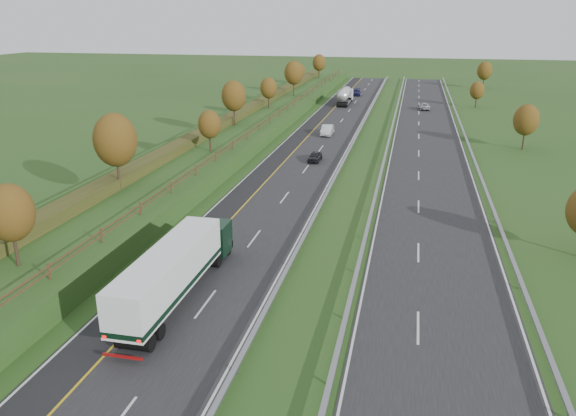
{
  "coord_description": "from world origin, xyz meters",
  "views": [
    {
      "loc": [
        13.96,
        -20.64,
        18.39
      ],
      "look_at": [
        3.73,
        25.52,
        2.2
      ],
      "focal_mm": 35.0,
      "sensor_mm": 36.0,
      "label": 1
    }
  ],
  "objects_px": {
    "car_dark_near": "(315,156)",
    "car_small_far": "(357,92)",
    "car_oncoming": "(424,106)",
    "box_lorry": "(176,269)",
    "car_silver_mid": "(327,130)",
    "road_tanker": "(345,96)"
  },
  "relations": [
    {
      "from": "road_tanker",
      "to": "car_silver_mid",
      "type": "xyz_separation_m",
      "value": [
        1.37,
        -34.74,
        -1.02
      ]
    },
    {
      "from": "car_silver_mid",
      "to": "car_small_far",
      "type": "distance_m",
      "value": 49.53
    },
    {
      "from": "box_lorry",
      "to": "road_tanker",
      "type": "xyz_separation_m",
      "value": [
        0.05,
        92.65,
        -0.47
      ]
    },
    {
      "from": "car_dark_near",
      "to": "car_small_far",
      "type": "distance_m",
      "value": 67.31
    },
    {
      "from": "car_small_far",
      "to": "car_oncoming",
      "type": "xyz_separation_m",
      "value": [
        15.97,
        -19.03,
        -0.07
      ]
    },
    {
      "from": "car_silver_mid",
      "to": "car_small_far",
      "type": "relative_size",
      "value": 0.96
    },
    {
      "from": "box_lorry",
      "to": "road_tanker",
      "type": "height_order",
      "value": "box_lorry"
    },
    {
      "from": "car_dark_near",
      "to": "car_oncoming",
      "type": "height_order",
      "value": "car_oncoming"
    },
    {
      "from": "car_small_far",
      "to": "road_tanker",
      "type": "bearing_deg",
      "value": -99.63
    },
    {
      "from": "car_dark_near",
      "to": "car_silver_mid",
      "type": "distance_m",
      "value": 17.8
    },
    {
      "from": "road_tanker",
      "to": "car_small_far",
      "type": "distance_m",
      "value": 14.87
    },
    {
      "from": "car_small_far",
      "to": "car_oncoming",
      "type": "height_order",
      "value": "car_small_far"
    },
    {
      "from": "box_lorry",
      "to": "car_oncoming",
      "type": "distance_m",
      "value": 90.06
    },
    {
      "from": "box_lorry",
      "to": "car_small_far",
      "type": "distance_m",
      "value": 107.46
    },
    {
      "from": "car_dark_near",
      "to": "car_small_far",
      "type": "xyz_separation_m",
      "value": [
        -1.4,
        67.3,
        0.1
      ]
    },
    {
      "from": "car_oncoming",
      "to": "box_lorry",
      "type": "bearing_deg",
      "value": 75.26
    },
    {
      "from": "car_dark_near",
      "to": "car_oncoming",
      "type": "relative_size",
      "value": 0.78
    },
    {
      "from": "road_tanker",
      "to": "car_oncoming",
      "type": "bearing_deg",
      "value": -13.97
    },
    {
      "from": "car_small_far",
      "to": "car_silver_mid",
      "type": "bearing_deg",
      "value": -95.19
    },
    {
      "from": "box_lorry",
      "to": "car_dark_near",
      "type": "xyz_separation_m",
      "value": [
        2.51,
        40.15,
        -1.65
      ]
    },
    {
      "from": "car_dark_near",
      "to": "car_small_far",
      "type": "bearing_deg",
      "value": 93.23
    },
    {
      "from": "road_tanker",
      "to": "car_silver_mid",
      "type": "bearing_deg",
      "value": -87.75
    }
  ]
}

